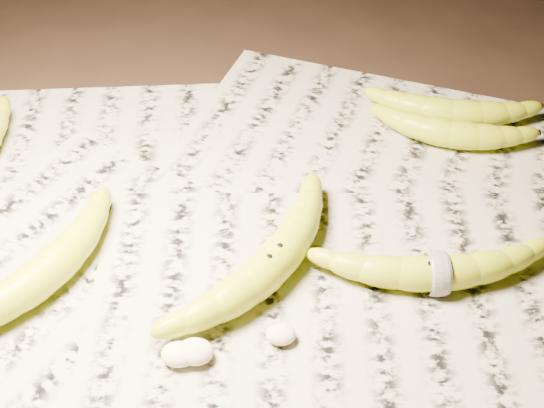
# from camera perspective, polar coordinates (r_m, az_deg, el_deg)

# --- Properties ---
(ground) EXTENTS (3.00, 3.00, 0.00)m
(ground) POSITION_cam_1_polar(r_m,az_deg,el_deg) (0.78, 1.32, -4.16)
(ground) COLOR black
(ground) RESTS_ON ground
(newspaper_patch) EXTENTS (0.90, 0.70, 0.01)m
(newspaper_patch) POSITION_cam_1_polar(r_m,az_deg,el_deg) (0.78, -1.39, -3.63)
(newspaper_patch) COLOR #A5A28D
(newspaper_patch) RESTS_ON ground
(banana_left_b) EXTENTS (0.16, 0.21, 0.04)m
(banana_left_b) POSITION_cam_1_polar(r_m,az_deg,el_deg) (0.76, -16.81, -4.87)
(banana_left_b) COLOR #BECD19
(banana_left_b) RESTS_ON newspaper_patch
(banana_center) EXTENTS (0.17, 0.23, 0.04)m
(banana_center) POSITION_cam_1_polar(r_m,az_deg,el_deg) (0.73, 0.06, -4.33)
(banana_center) COLOR #BECD19
(banana_center) RESTS_ON newspaper_patch
(banana_taped) EXTENTS (0.22, 0.09, 0.04)m
(banana_taped) POSITION_cam_1_polar(r_m,az_deg,el_deg) (0.75, 12.34, -4.93)
(banana_taped) COLOR #BECD19
(banana_taped) RESTS_ON newspaper_patch
(banana_upper_a) EXTENTS (0.19, 0.07, 0.04)m
(banana_upper_a) POSITION_cam_1_polar(r_m,az_deg,el_deg) (0.95, 13.42, 6.88)
(banana_upper_a) COLOR #BECD19
(banana_upper_a) RESTS_ON newspaper_patch
(banana_upper_b) EXTENTS (0.17, 0.09, 0.03)m
(banana_upper_b) POSITION_cam_1_polar(r_m,az_deg,el_deg) (0.92, 13.28, 5.37)
(banana_upper_b) COLOR #BECD19
(banana_upper_b) RESTS_ON newspaper_patch
(measuring_tape) EXTENTS (0.01, 0.05, 0.05)m
(measuring_tape) POSITION_cam_1_polar(r_m,az_deg,el_deg) (0.75, 12.34, -4.93)
(measuring_tape) COLOR white
(measuring_tape) RESTS_ON newspaper_patch
(flesh_chunk_a) EXTENTS (0.03, 0.03, 0.02)m
(flesh_chunk_a) POSITION_cam_1_polar(r_m,az_deg,el_deg) (0.68, -5.84, -10.80)
(flesh_chunk_a) COLOR #F8E9C0
(flesh_chunk_a) RESTS_ON newspaper_patch
(flesh_chunk_b) EXTENTS (0.03, 0.03, 0.02)m
(flesh_chunk_b) POSITION_cam_1_polar(r_m,az_deg,el_deg) (0.68, -7.07, -10.97)
(flesh_chunk_b) COLOR #F8E9C0
(flesh_chunk_b) RESTS_ON newspaper_patch
(flesh_chunk_c) EXTENTS (0.03, 0.02, 0.02)m
(flesh_chunk_c) POSITION_cam_1_polar(r_m,az_deg,el_deg) (0.69, 0.68, -9.59)
(flesh_chunk_c) COLOR #F8E9C0
(flesh_chunk_c) RESTS_ON newspaper_patch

